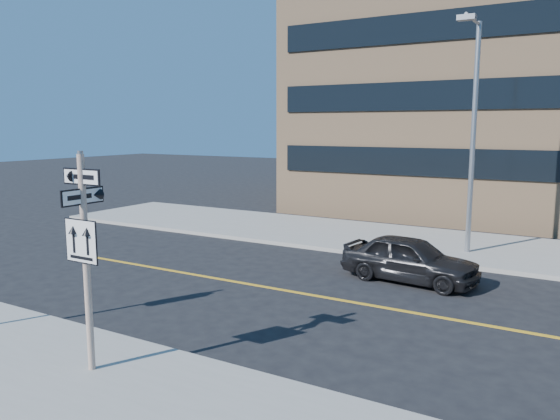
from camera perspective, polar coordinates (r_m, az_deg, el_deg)
The scene contains 5 objects.
ground at distance 12.85m, azimuth -10.32°, elevation -12.54°, with size 120.00×120.00×0.00m, color black.
sign_pole at distance 10.46m, azimuth -19.71°, elevation -3.90°, with size 0.92×0.92×4.06m.
parked_car_a at distance 16.88m, azimuth 13.41°, elevation -4.98°, with size 4.09×1.65×1.39m, color black.
streetlight_a at distance 20.15m, azimuth 19.48°, elevation 8.60°, with size 0.55×2.25×8.00m.
building_brick at distance 34.80m, azimuth 21.19°, elevation 15.39°, with size 18.00×18.00×18.00m, color tan.
Camera 1 is at (7.89, -9.01, 4.64)m, focal length 35.00 mm.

